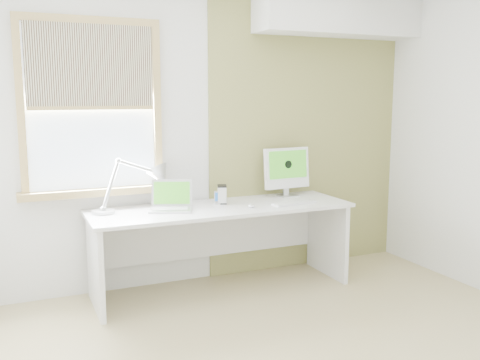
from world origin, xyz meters
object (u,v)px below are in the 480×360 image
desk (219,227)px  laptop (171,202)px  external_drive (222,194)px  desk_lamp (150,180)px  imac (287,169)px

desk → laptop: laptop is taller
laptop → external_drive: size_ratio=2.60×
desk_lamp → imac: bearing=-1.0°
desk → desk_lamp: size_ratio=2.85×
external_drive → desk_lamp: bearing=169.9°
desk_lamp → imac: (1.27, -0.02, 0.03)m
external_drive → laptop: bearing=-171.6°
laptop → external_drive: bearing=8.4°
external_drive → desk: bearing=-132.0°
laptop → imac: bearing=7.6°
imac → external_drive: bearing=-172.9°
external_drive → imac: size_ratio=0.34×
desk → desk_lamp: (-0.54, 0.16, 0.42)m
desk → imac: size_ratio=4.79×
desk_lamp → laptop: 0.27m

